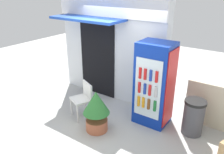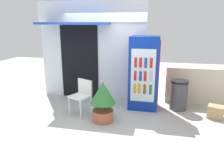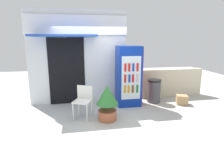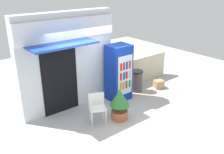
% 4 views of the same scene
% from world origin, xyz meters
% --- Properties ---
extents(ground, '(16.00, 16.00, 0.00)m').
position_xyz_m(ground, '(0.00, 0.00, 0.00)').
color(ground, '#B2B2AD').
extents(storefront_building, '(3.16, 1.11, 3.02)m').
position_xyz_m(storefront_building, '(-0.52, 1.46, 1.56)').
color(storefront_building, silver).
rests_on(storefront_building, ground).
extents(drink_cooler, '(0.76, 0.69, 1.91)m').
position_xyz_m(drink_cooler, '(1.07, 0.86, 0.95)').
color(drink_cooler, '#0C2D9E').
rests_on(drink_cooler, ground).
extents(plastic_chair, '(0.58, 0.56, 0.87)m').
position_xyz_m(plastic_chair, '(-0.38, 0.12, 0.53)').
color(plastic_chair, silver).
rests_on(plastic_chair, ground).
extents(potted_plant_near_shop, '(0.58, 0.58, 0.94)m').
position_xyz_m(potted_plant_near_shop, '(0.22, -0.16, 0.54)').
color(potted_plant_near_shop, '#AD5B3D').
rests_on(potted_plant_near_shop, ground).
extents(trash_bin, '(0.45, 0.45, 0.79)m').
position_xyz_m(trash_bin, '(1.99, 0.93, 0.40)').
color(trash_bin, '#47474C').
rests_on(trash_bin, ground).
extents(stone_boundary_wall, '(2.40, 0.22, 1.03)m').
position_xyz_m(stone_boundary_wall, '(2.86, 1.48, 0.51)').
color(stone_boundary_wall, beige).
rests_on(stone_boundary_wall, ground).
extents(cardboard_box, '(0.42, 0.38, 0.30)m').
position_xyz_m(cardboard_box, '(2.83, 0.57, 0.15)').
color(cardboard_box, tan).
rests_on(cardboard_box, ground).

